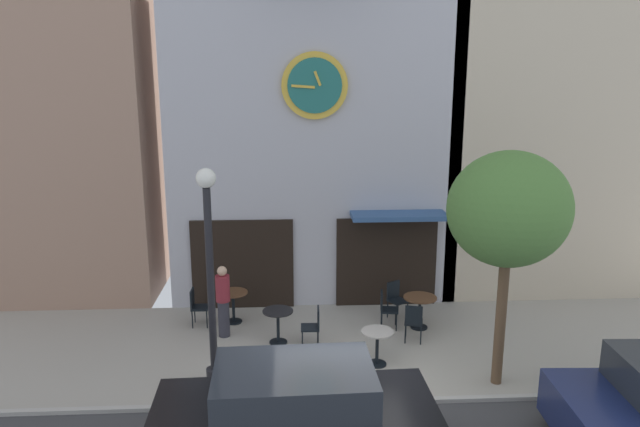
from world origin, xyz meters
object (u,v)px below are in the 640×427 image
Objects in this scene: cafe_table_center_left at (420,305)px; cafe_chair_curbside at (386,307)px; street_tree at (509,210)px; cafe_chair_near_tree at (197,304)px; cafe_chair_by_entrance at (396,297)px; cafe_table_rightmost at (233,301)px; cafe_table_leftmost at (377,341)px; street_lamp at (211,280)px; cafe_table_near_door at (278,320)px; cafe_chair_mid_row at (414,320)px; cafe_chair_facing_wall at (314,324)px; parked_car_black at (294,415)px; pedestrian_maroon at (223,300)px.

cafe_chair_curbside is at bearing 177.23° from cafe_table_center_left.
cafe_chair_near_tree is at bearing 154.05° from street_tree.
cafe_chair_by_entrance is at bearing 113.32° from street_tree.
cafe_table_center_left is at bearing -55.21° from cafe_chair_by_entrance.
cafe_table_rightmost is 3.89m from cafe_table_leftmost.
cafe_table_near_door is at bearing 56.53° from street_lamp.
cafe_chair_near_tree is 4.46m from cafe_chair_curbside.
street_tree is 4.28m from cafe_chair_curbside.
cafe_table_center_left is (1.27, 1.74, 0.06)m from cafe_table_leftmost.
cafe_chair_curbside is at bearing 75.39° from cafe_table_leftmost.
cafe_table_center_left is (4.40, -0.57, 0.02)m from cafe_table_rightmost.
cafe_chair_by_entrance is at bearing 24.07° from cafe_table_near_door.
cafe_chair_mid_row reaches higher than cafe_table_near_door.
cafe_table_near_door is 2.59m from cafe_chair_curbside.
cafe_chair_facing_wall is 3.89m from parked_car_black.
cafe_chair_near_tree is at bearing 166.48° from cafe_chair_mid_row.
pedestrian_maroon reaches higher than cafe_chair_by_entrance.
street_tree is 3.75m from cafe_table_leftmost.
cafe_chair_by_entrance is 1.00× the size of cafe_chair_facing_wall.
cafe_table_center_left is at bearing -2.77° from cafe_chair_curbside.
cafe_chair_near_tree is (-0.85, -0.14, -0.02)m from cafe_table_rightmost.
street_tree reaches higher than cafe_table_leftmost.
cafe_table_near_door is at bearing -18.93° from pedestrian_maroon.
cafe_chair_facing_wall is at bearing 38.43° from street_lamp.
cafe_chair_facing_wall is (2.72, -1.28, 0.00)m from cafe_chair_near_tree.
street_lamp reaches higher than cafe_table_leftmost.
cafe_table_center_left is 0.80m from cafe_chair_curbside.
cafe_chair_curbside reaches higher than cafe_table_center_left.
cafe_chair_near_tree is at bearing 175.01° from cafe_chair_curbside.
cafe_chair_facing_wall is (1.97, 1.56, -1.62)m from street_lamp.
pedestrian_maroon is (-5.48, 2.39, -2.57)m from street_tree.
cafe_chair_facing_wall is (-2.07, -1.50, 0.00)m from cafe_chair_by_entrance.
street_lamp reaches higher than cafe_table_near_door.
cafe_table_rightmost is at bearing 142.90° from cafe_chair_facing_wall.
cafe_chair_mid_row is at bearing -111.95° from cafe_table_center_left.
street_tree is 3.97m from cafe_table_center_left.
street_lamp is at bearing 123.22° from parked_car_black.
cafe_chair_facing_wall is at bearing 153.43° from street_tree.
cafe_chair_near_tree is 1.00× the size of cafe_chair_by_entrance.
street_lamp is 5.32m from cafe_chair_by_entrance.
parked_car_black is at bearing -85.57° from cafe_table_near_door.
pedestrian_maroon reaches higher than cafe_table_near_door.
street_tree is 6.51m from pedestrian_maroon.
cafe_chair_facing_wall is (-2.22, -0.09, 0.00)m from cafe_chair_mid_row.
pedestrian_maroon is (-1.24, 0.42, 0.33)m from cafe_table_near_door.
cafe_table_rightmost is 1.61m from cafe_table_near_door.
street_lamp is 0.97× the size of parked_car_black.
street_lamp is 5.59m from street_tree.
cafe_chair_by_entrance reaches higher than cafe_table_center_left.
street_lamp reaches higher than cafe_chair_by_entrance.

